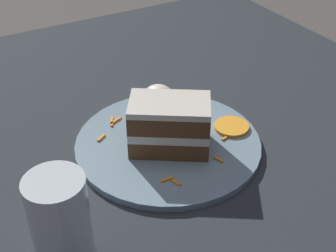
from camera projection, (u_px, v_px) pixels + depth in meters
ground_plane at (213, 169)px, 0.77m from camera, size 6.00×6.00×0.00m
dining_table at (213, 160)px, 0.76m from camera, size 1.24×0.96×0.04m
plate at (168, 143)px, 0.76m from camera, size 0.30×0.30×0.01m
cake_slice at (170, 125)px, 0.72m from camera, size 0.13×0.14×0.08m
cream_dollop at (159, 98)px, 0.82m from camera, size 0.06×0.05×0.04m
orange_garnish at (231, 127)px, 0.78m from camera, size 0.06×0.06×0.01m
carrot_shreds_scatter at (155, 139)px, 0.76m from camera, size 0.21×0.19×0.00m
drinking_glass at (62, 228)px, 0.54m from camera, size 0.07×0.07×0.13m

